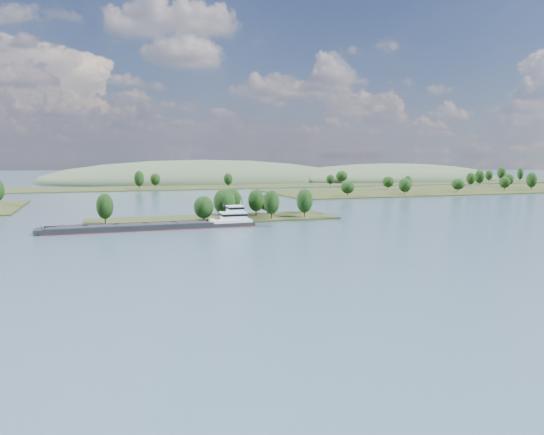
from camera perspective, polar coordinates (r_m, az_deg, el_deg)
name	(u,v)px	position (r m, az deg, el deg)	size (l,w,h in m)	color
ground	(257,242)	(159.07, -1.58, -2.65)	(1800.00, 1800.00, 0.00)	#334958
tree_island	(230,209)	(216.53, -4.55, 0.88)	(100.00, 32.25, 13.65)	#273015
right_bank	(478,189)	(431.85, 21.31, 2.90)	(320.00, 90.00, 15.06)	#273015
back_shoreline	(163,187)	(433.92, -11.60, 3.19)	(900.00, 60.00, 15.43)	#273015
hill_east	(391,180)	(586.99, 12.69, 3.96)	(260.00, 140.00, 36.00)	#394D34
hill_west	(203,182)	(541.15, -7.48, 3.85)	(320.00, 160.00, 44.00)	#394D34
cargo_barge	(166,225)	(191.81, -11.37, -0.80)	(75.05, 10.21, 10.13)	black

